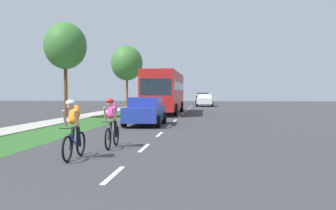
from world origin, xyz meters
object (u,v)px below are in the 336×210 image
object	(u,v)px
street_tree_near	(65,46)
street_tree_far	(127,63)
sedan_blue	(145,111)
suv_black	(203,98)
cyclist_trailing	(112,122)
pickup_white	(205,100)
bus_red	(165,90)
cyclist_lead	(74,129)

from	to	relation	value
street_tree_near	street_tree_far	size ratio (longest dim) A/B	0.87
sedan_blue	suv_black	distance (m)	39.37
suv_black	street_tree_near	distance (m)	35.88
street_tree_far	sedan_blue	bearing A→B (deg)	-75.90
cyclist_trailing	street_tree_near	world-z (taller)	street_tree_near
sedan_blue	pickup_white	distance (m)	29.72
cyclist_trailing	bus_red	distance (m)	20.40
sedan_blue	pickup_white	size ratio (longest dim) A/B	0.84
cyclist_lead	street_tree_near	size ratio (longest dim) A/B	0.26
pickup_white	suv_black	bearing A→B (deg)	92.01
sedan_blue	cyclist_trailing	bearing A→B (deg)	-88.05
cyclist_trailing	suv_black	world-z (taller)	suv_black
cyclist_lead	cyclist_trailing	distance (m)	2.20
bus_red	pickup_white	bearing A→B (deg)	79.35
pickup_white	suv_black	xyz separation A→B (m)	(-0.34, 9.71, 0.12)
cyclist_lead	street_tree_near	world-z (taller)	street_tree_near
suv_black	street_tree_far	distance (m)	16.93
sedan_blue	bus_red	xyz separation A→B (m)	(-0.27, 11.95, 1.21)
pickup_white	sedan_blue	bearing A→B (deg)	-95.88
cyclist_trailing	street_tree_near	distance (m)	15.28
bus_red	street_tree_near	xyz separation A→B (m)	(-6.00, -7.18, 2.96)
street_tree_near	sedan_blue	bearing A→B (deg)	-37.23
street_tree_near	bus_red	bearing A→B (deg)	50.12
pickup_white	bus_red	bearing A→B (deg)	-100.65
pickup_white	street_tree_near	size ratio (longest dim) A/B	0.78
suv_black	street_tree_far	xyz separation A→B (m)	(-9.18, -13.50, 4.47)
cyclist_trailing	cyclist_lead	bearing A→B (deg)	-102.78
bus_red	street_tree_far	bearing A→B (deg)	114.19
cyclist_trailing	street_tree_near	size ratio (longest dim) A/B	0.26
cyclist_lead	suv_black	world-z (taller)	suv_black
suv_black	sedan_blue	bearing A→B (deg)	-93.94
cyclist_lead	street_tree_far	world-z (taller)	street_tree_far
bus_red	street_tree_far	distance (m)	15.54
cyclist_lead	sedan_blue	world-z (taller)	cyclist_lead
pickup_white	street_tree_far	size ratio (longest dim) A/B	0.68
bus_red	street_tree_far	world-z (taller)	street_tree_far
bus_red	street_tree_far	xyz separation A→B (m)	(-6.21, 13.82, 3.43)
cyclist_trailing	sedan_blue	distance (m)	8.41
sedan_blue	street_tree_near	world-z (taller)	street_tree_near
cyclist_lead	bus_red	size ratio (longest dim) A/B	0.15
bus_red	street_tree_near	bearing A→B (deg)	-129.88
street_tree_far	suv_black	bearing A→B (deg)	55.79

